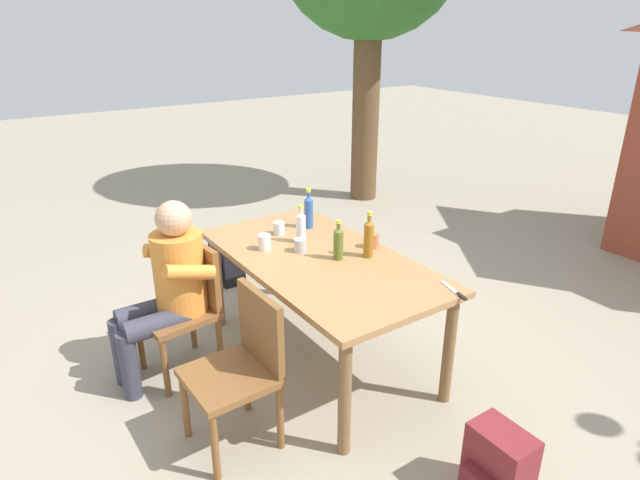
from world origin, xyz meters
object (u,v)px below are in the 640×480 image
(dining_table, at_px, (320,270))
(table_knife, at_px, (455,292))
(person_in_white_shirt, at_px, (168,283))
(bottle_amber, at_px, (369,237))
(chair_near_left, at_px, (187,302))
(backpack_by_near_side, at_px, (225,258))
(cup_terracotta, at_px, (373,240))
(bottle_clear, at_px, (301,226))
(cup_steel, at_px, (300,245))
(bottle_olive, at_px, (338,242))
(chair_near_right, at_px, (242,362))
(cup_white, at_px, (264,242))
(cup_glass, at_px, (279,228))
(backpack_by_far_side, at_px, (497,468))
(bottle_blue, at_px, (309,211))

(dining_table, height_order, table_knife, table_knife)
(person_in_white_shirt, distance_m, bottle_amber, 1.29)
(chair_near_left, distance_m, backpack_by_near_side, 1.32)
(backpack_by_near_side, bearing_deg, cup_terracotta, 15.02)
(bottle_clear, height_order, cup_steel, bottle_clear)
(cup_steel, xyz_separation_m, backpack_by_near_side, (-1.31, 0.03, -0.59))
(bottle_olive, distance_m, cup_steel, 0.28)
(person_in_white_shirt, xyz_separation_m, bottle_olive, (0.48, 0.95, 0.22))
(bottle_clear, bearing_deg, chair_near_left, -98.46)
(bottle_amber, bearing_deg, bottle_clear, -152.79)
(person_in_white_shirt, bearing_deg, table_knife, 45.43)
(chair_near_right, distance_m, cup_white, 0.94)
(dining_table, bearing_deg, table_knife, 23.72)
(dining_table, xyz_separation_m, table_knife, (0.82, 0.36, 0.09))
(dining_table, height_order, cup_glass, cup_glass)
(bottle_amber, distance_m, cup_steel, 0.46)
(dining_table, distance_m, backpack_by_far_side, 1.53)
(bottle_olive, xyz_separation_m, bottle_amber, (0.08, 0.18, 0.02))
(bottle_olive, bearing_deg, bottle_blue, 165.51)
(chair_near_right, distance_m, cup_steel, 0.95)
(chair_near_left, distance_m, cup_steel, 0.82)
(bottle_olive, height_order, cup_glass, bottle_olive)
(chair_near_left, bearing_deg, cup_glass, 97.04)
(bottle_olive, xyz_separation_m, backpack_by_far_side, (1.37, -0.05, -0.68))
(bottle_olive, bearing_deg, bottle_clear, -172.78)
(chair_near_right, xyz_separation_m, bottle_olive, (-0.31, 0.85, 0.39))
(chair_near_right, xyz_separation_m, cup_steel, (-0.55, 0.71, 0.32))
(dining_table, xyz_separation_m, chair_near_right, (0.39, -0.76, -0.18))
(cup_white, bearing_deg, cup_terracotta, 58.85)
(dining_table, bearing_deg, cup_glass, -178.01)
(bottle_clear, bearing_deg, bottle_amber, 27.21)
(cup_glass, bearing_deg, dining_table, 1.99)
(person_in_white_shirt, height_order, bottle_blue, person_in_white_shirt)
(bottle_clear, xyz_separation_m, bottle_amber, (0.44, 0.23, 0.02))
(chair_near_left, xyz_separation_m, cup_white, (0.09, 0.53, 0.32))
(chair_near_right, height_order, cup_terracotta, chair_near_right)
(chair_near_left, xyz_separation_m, cup_steel, (0.25, 0.71, 0.32))
(chair_near_right, bearing_deg, bottle_amber, 102.74)
(bottle_blue, bearing_deg, table_knife, 5.66)
(chair_near_left, distance_m, bottle_amber, 1.24)
(chair_near_left, relative_size, bottle_blue, 2.96)
(chair_near_right, xyz_separation_m, cup_glass, (-0.89, 0.75, 0.32))
(dining_table, relative_size, table_knife, 7.37)
(bottle_olive, relative_size, table_knife, 1.10)
(chair_near_left, xyz_separation_m, cup_glass, (-0.09, 0.75, 0.32))
(person_in_white_shirt, xyz_separation_m, cup_steel, (0.24, 0.82, 0.15))
(chair_near_right, bearing_deg, cup_white, 143.00)
(chair_near_right, distance_m, bottle_blue, 1.39)
(bottle_olive, bearing_deg, chair_near_left, -119.94)
(chair_near_right, xyz_separation_m, bottle_amber, (-0.23, 1.03, 0.40))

